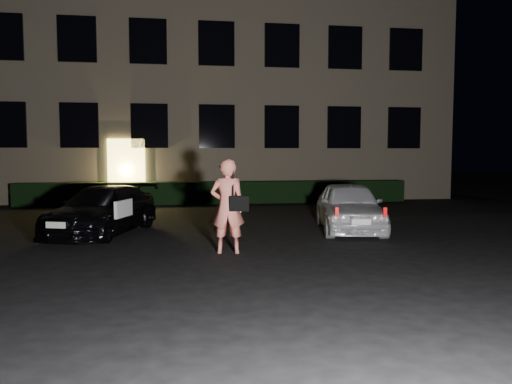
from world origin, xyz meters
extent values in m
plane|color=black|center=(0.00, 0.00, 0.00)|extent=(80.00, 80.00, 0.00)
cube|color=#756653|center=(0.00, 15.00, 6.00)|extent=(20.00, 8.00, 12.00)
cube|color=#FFE061|center=(-3.50, 10.94, 1.25)|extent=(1.40, 0.10, 2.50)
cube|color=black|center=(-7.80, 10.94, 3.00)|extent=(1.40, 0.10, 1.70)
cube|color=black|center=(-5.20, 10.94, 3.00)|extent=(1.40, 0.10, 1.70)
cube|color=black|center=(-2.60, 10.94, 3.00)|extent=(1.40, 0.10, 1.70)
cube|color=black|center=(0.00, 10.94, 3.00)|extent=(1.40, 0.10, 1.70)
cube|color=black|center=(2.60, 10.94, 3.00)|extent=(1.40, 0.10, 1.70)
cube|color=black|center=(5.20, 10.94, 3.00)|extent=(1.40, 0.10, 1.70)
cube|color=black|center=(7.80, 10.94, 3.00)|extent=(1.40, 0.10, 1.70)
cube|color=black|center=(-7.80, 10.94, 6.20)|extent=(1.40, 0.10, 1.70)
cube|color=black|center=(-5.20, 10.94, 6.20)|extent=(1.40, 0.10, 1.70)
cube|color=black|center=(-2.60, 10.94, 6.20)|extent=(1.40, 0.10, 1.70)
cube|color=black|center=(0.00, 10.94, 6.20)|extent=(1.40, 0.10, 1.70)
cube|color=black|center=(2.60, 10.94, 6.20)|extent=(1.40, 0.10, 1.70)
cube|color=black|center=(5.20, 10.94, 6.20)|extent=(1.40, 0.10, 1.70)
cube|color=black|center=(7.80, 10.94, 6.20)|extent=(1.40, 0.10, 1.70)
cube|color=black|center=(0.00, 10.50, 0.42)|extent=(15.00, 0.70, 0.85)
imported|color=black|center=(-3.28, 3.54, 0.57)|extent=(2.73, 4.22, 1.14)
cube|color=white|center=(-2.69, 2.58, 0.70)|extent=(0.32, 0.80, 0.38)
cube|color=silver|center=(-3.91, 1.60, 0.50)|extent=(0.41, 0.16, 0.13)
imported|color=silver|center=(2.74, 3.08, 0.62)|extent=(2.11, 3.84, 1.24)
cube|color=red|center=(1.91, 1.48, 0.67)|extent=(0.08, 0.06, 0.21)
cube|color=red|center=(2.92, 1.28, 0.67)|extent=(0.08, 0.06, 0.21)
cube|color=silver|center=(2.40, 1.33, 0.47)|extent=(0.41, 0.11, 0.12)
imported|color=#FF816E|center=(-0.53, 0.74, 0.91)|extent=(0.71, 0.50, 1.83)
cube|color=black|center=(-0.31, 0.59, 0.98)|extent=(0.39, 0.20, 0.29)
cube|color=black|center=(-0.43, 0.65, 1.39)|extent=(0.05, 0.06, 0.57)
camera|label=1|loc=(-1.39, -8.82, 1.93)|focal=35.00mm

